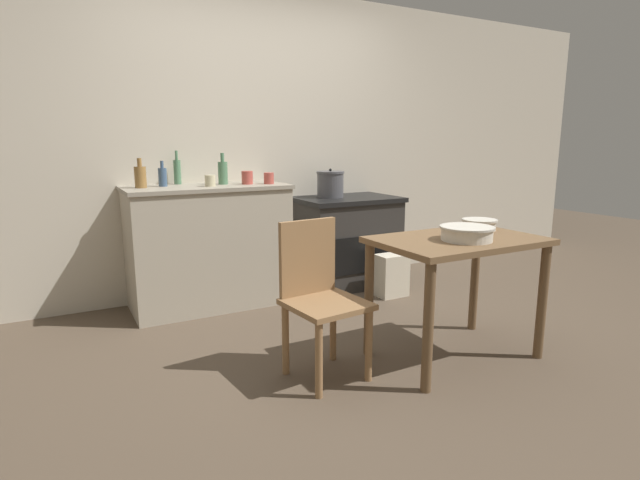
{
  "coord_description": "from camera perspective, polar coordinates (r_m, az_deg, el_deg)",
  "views": [
    {
      "loc": [
        -1.62,
        -2.54,
        1.3
      ],
      "look_at": [
        0.0,
        0.43,
        0.62
      ],
      "focal_mm": 28.0,
      "sensor_mm": 36.0,
      "label": 1
    }
  ],
  "objects": [
    {
      "name": "bottle_mid_left",
      "position": [
        3.95,
        -17.55,
        6.93
      ],
      "size": [
        0.06,
        0.06,
        0.19
      ],
      "color": "#3D5675",
      "rests_on": "counter_cabinet"
    },
    {
      "name": "wall_back",
      "position": [
        4.43,
        -7.33,
        10.91
      ],
      "size": [
        8.0,
        0.07,
        2.55
      ],
      "color": "beige",
      "rests_on": "ground_plane"
    },
    {
      "name": "bottle_center_left",
      "position": [
        3.88,
        -19.85,
        6.85
      ],
      "size": [
        0.08,
        0.08,
        0.22
      ],
      "color": "olive",
      "rests_on": "counter_cabinet"
    },
    {
      "name": "mixing_bowl_large",
      "position": [
        2.96,
        16.44,
        0.83
      ],
      "size": [
        0.31,
        0.31,
        0.08
      ],
      "color": "silver",
      "rests_on": "work_table"
    },
    {
      "name": "cup_center_right",
      "position": [
        4.02,
        -5.86,
        7.03
      ],
      "size": [
        0.08,
        0.08,
        0.09
      ],
      "primitive_type": "cylinder",
      "color": "#B74C42",
      "rests_on": "counter_cabinet"
    },
    {
      "name": "work_table",
      "position": [
        3.06,
        15.4,
        -2.04
      ],
      "size": [
        0.97,
        0.64,
        0.74
      ],
      "color": "brown",
      "rests_on": "ground_plane"
    },
    {
      "name": "cup_center",
      "position": [
        3.87,
        -12.45,
        6.64
      ],
      "size": [
        0.08,
        0.08,
        0.08
      ],
      "primitive_type": "cylinder",
      "color": "beige",
      "rests_on": "counter_cabinet"
    },
    {
      "name": "stock_pot",
      "position": [
        4.44,
        1.19,
        6.39
      ],
      "size": [
        0.25,
        0.25,
        0.25
      ],
      "color": "#4C4C51",
      "rests_on": "stove"
    },
    {
      "name": "stove",
      "position": [
        4.54,
        2.98,
        -0.09
      ],
      "size": [
        0.9,
        0.64,
        0.8
      ],
      "color": "#2D2B28",
      "rests_on": "ground_plane"
    },
    {
      "name": "chair",
      "position": [
        2.77,
        -0.09,
        -6.21
      ],
      "size": [
        0.44,
        0.44,
        0.87
      ],
      "rotation": [
        0.0,
        0.0,
        0.1
      ],
      "color": "#997047",
      "rests_on": "ground_plane"
    },
    {
      "name": "cup_mid_right",
      "position": [
        4.01,
        -8.32,
        7.07
      ],
      "size": [
        0.09,
        0.09,
        0.1
      ],
      "primitive_type": "cylinder",
      "color": "#B74C42",
      "rests_on": "counter_cabinet"
    },
    {
      "name": "mixing_bowl_small",
      "position": [
        3.34,
        17.77,
        1.78
      ],
      "size": [
        0.22,
        0.22,
        0.07
      ],
      "color": "silver",
      "rests_on": "work_table"
    },
    {
      "name": "ground_plane",
      "position": [
        3.28,
        3.67,
        -12.06
      ],
      "size": [
        14.0,
        14.0,
        0.0
      ],
      "primitive_type": "plane",
      "color": "brown"
    },
    {
      "name": "bottle_left",
      "position": [
        4.12,
        -16.0,
        7.56
      ],
      "size": [
        0.06,
        0.06,
        0.26
      ],
      "color": "#517F5B",
      "rests_on": "counter_cabinet"
    },
    {
      "name": "flour_sack",
      "position": [
        4.27,
        8.17,
        -4.01
      ],
      "size": [
        0.25,
        0.18,
        0.36
      ],
      "primitive_type": "cube",
      "color": "beige",
      "rests_on": "ground_plane"
    },
    {
      "name": "counter_cabinet",
      "position": [
        4.03,
        -12.59,
        -0.68
      ],
      "size": [
        1.23,
        0.6,
        0.96
      ],
      "color": "#B2A893",
      "rests_on": "ground_plane"
    },
    {
      "name": "bottle_far_left",
      "position": [
        4.03,
        -11.05,
        7.61
      ],
      "size": [
        0.08,
        0.08,
        0.24
      ],
      "color": "#517F5B",
      "rests_on": "counter_cabinet"
    }
  ]
}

